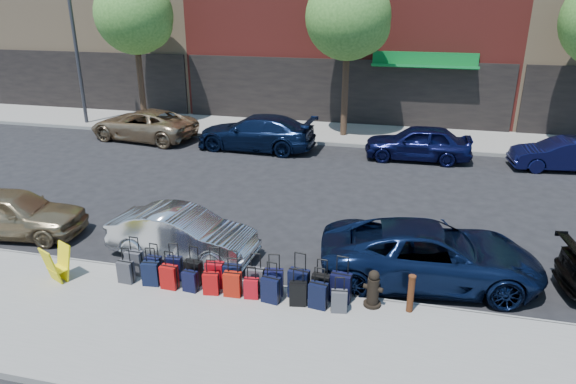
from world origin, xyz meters
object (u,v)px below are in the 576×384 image
(suitcase_front_5, at_px, (232,277))
(car_far_2, at_px, (418,143))
(car_near_0, at_px, (13,213))
(car_far_3, at_px, (563,154))
(display_rack, at_px, (57,264))
(streetlight, at_px, (78,33))
(fire_hydrant, at_px, (373,290))
(car_far_0, at_px, (143,125))
(car_near_1, at_px, (183,234))
(car_far_1, at_px, (256,132))
(car_near_2, at_px, (430,254))
(bollard, at_px, (411,293))
(tree_left, at_px, (137,17))
(tree_center, at_px, (351,20))

(suitcase_front_5, xyz_separation_m, car_far_2, (4.02, 11.57, 0.29))
(car_near_0, height_order, car_far_3, car_near_0)
(display_rack, bearing_deg, car_far_2, 81.12)
(streetlight, bearing_deg, fire_hydrant, -40.42)
(streetlight, xyz_separation_m, car_far_2, (16.76, -2.06, -3.93))
(car_near_0, distance_m, car_far_0, 10.42)
(car_near_0, relative_size, car_near_1, 1.03)
(display_rack, bearing_deg, car_far_1, 109.31)
(fire_hydrant, height_order, car_near_1, car_near_1)
(car_near_2, xyz_separation_m, car_far_1, (-7.33, 9.79, 0.05))
(suitcase_front_5, relative_size, car_far_0, 0.19)
(bollard, height_order, display_rack, display_rack)
(display_rack, relative_size, car_near_0, 0.22)
(display_rack, bearing_deg, suitcase_front_5, 33.56)
(tree_left, bearing_deg, car_near_1, -58.37)
(streetlight, relative_size, car_far_2, 1.86)
(streetlight, bearing_deg, bollard, -39.13)
(car_far_1, bearing_deg, car_far_3, 92.65)
(tree_left, relative_size, car_far_2, 1.69)
(suitcase_front_5, relative_size, car_far_1, 0.18)
(bollard, bearing_deg, display_rack, -175.30)
(streetlight, distance_m, display_rack, 17.17)
(tree_center, bearing_deg, car_near_2, -73.78)
(car_near_2, height_order, car_far_1, car_far_1)
(tree_left, distance_m, fire_hydrant, 19.90)
(suitcase_front_5, height_order, car_far_3, car_far_3)
(suitcase_front_5, height_order, fire_hydrant, suitcase_front_5)
(tree_left, height_order, suitcase_front_5, tree_left)
(display_rack, distance_m, car_far_1, 12.15)
(display_rack, xyz_separation_m, car_far_1, (1.15, 12.09, 0.18))
(car_near_2, xyz_separation_m, car_far_2, (-0.36, 9.90, 0.02))
(suitcase_front_5, distance_m, car_near_0, 7.25)
(tree_left, xyz_separation_m, display_rack, (5.71, -14.96, -4.83))
(streetlight, bearing_deg, tree_center, 2.98)
(bollard, bearing_deg, tree_left, 133.94)
(display_rack, xyz_separation_m, car_far_0, (-4.51, 12.43, 0.13))
(display_rack, distance_m, car_near_1, 3.05)
(tree_left, height_order, streetlight, streetlight)
(car_far_0, bearing_deg, car_far_2, 96.61)
(tree_left, xyz_separation_m, car_near_0, (2.71, -12.85, -4.73))
(bollard, height_order, car_near_0, car_near_0)
(car_far_0, height_order, car_far_3, car_far_0)
(car_far_3, bearing_deg, car_far_2, -96.96)
(tree_center, bearing_deg, car_far_2, -39.67)
(tree_left, height_order, car_near_2, tree_left)
(car_far_0, xyz_separation_m, car_far_2, (12.63, -0.22, 0.03))
(car_far_1, relative_size, car_far_2, 1.22)
(streetlight, height_order, car_near_1, streetlight)
(bollard, relative_size, car_near_1, 0.22)
(display_rack, xyz_separation_m, car_near_1, (2.23, 2.07, 0.06))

